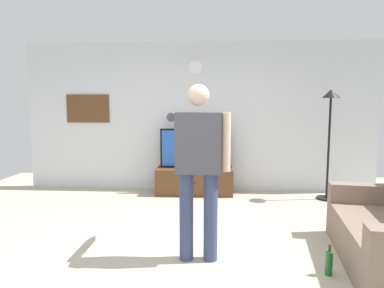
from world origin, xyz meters
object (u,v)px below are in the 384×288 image
television (195,148)px  floor_lamp (330,121)px  beverage_bottle (329,263)px  wall_clock (196,67)px  person_standing_nearer_lamp (198,161)px  framed_picture (88,109)px  tv_stand (195,181)px

television → floor_lamp: size_ratio=0.67×
beverage_bottle → wall_clock: bearing=114.3°
floor_lamp → person_standing_nearer_lamp: floor_lamp is taller
person_standing_nearer_lamp → beverage_bottle: 1.54m
framed_picture → tv_stand: bearing=-8.4°
person_standing_nearer_lamp → wall_clock: bearing=93.7°
television → beverage_bottle: television is taller
tv_stand → floor_lamp: (2.23, -0.22, 1.08)m
tv_stand → floor_lamp: size_ratio=0.74×
television → framed_picture: bearing=172.9°
tv_stand → beverage_bottle: tv_stand is taller
tv_stand → beverage_bottle: size_ratio=4.57×
tv_stand → framed_picture: size_ratio=1.68×
wall_clock → framed_picture: bearing=179.9°
television → framed_picture: size_ratio=1.53×
framed_picture → beverage_bottle: (3.41, -3.12, -1.39)m
tv_stand → television: bearing=90.0°
television → floor_lamp: 2.30m
person_standing_nearer_lamp → framed_picture: bearing=127.3°
framed_picture → beverage_bottle: framed_picture is taller
wall_clock → beverage_bottle: wall_clock is taller
framed_picture → person_standing_nearer_lamp: 3.64m
television → wall_clock: 1.46m
wall_clock → person_standing_nearer_lamp: (0.18, -2.86, -1.23)m
floor_lamp → person_standing_nearer_lamp: (-2.05, -2.35, -0.29)m
beverage_bottle → television: bearing=116.0°
person_standing_nearer_lamp → beverage_bottle: (1.22, -0.26, -0.90)m
floor_lamp → beverage_bottle: floor_lamp is taller
framed_picture → television: bearing=-7.1°
television → wall_clock: bearing=90.0°
beverage_bottle → tv_stand: bearing=116.4°
television → tv_stand: bearing=-90.0°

